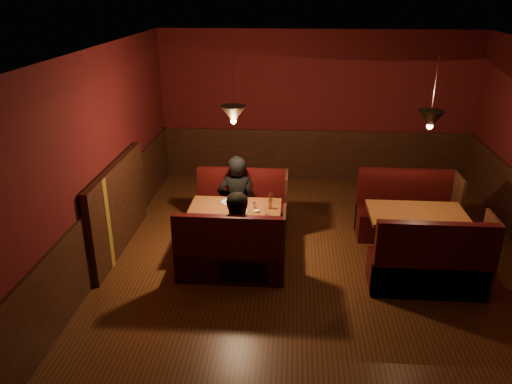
# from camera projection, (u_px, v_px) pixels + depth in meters

# --- Properties ---
(room) EXTENTS (6.02, 7.02, 2.92)m
(room) POSITION_uv_depth(u_px,v_px,m) (302.00, 197.00, 6.56)
(room) COLOR #4F2916
(room) RESTS_ON ground
(main_table) EXTENTS (1.30, 0.79, 0.91)m
(main_table) POSITION_uv_depth(u_px,v_px,m) (236.00, 218.00, 7.14)
(main_table) COLOR brown
(main_table) RESTS_ON ground
(main_bench_far) EXTENTS (1.43, 0.51, 0.98)m
(main_bench_far) POSITION_uv_depth(u_px,v_px,m) (243.00, 211.00, 7.91)
(main_bench_far) COLOR black
(main_bench_far) RESTS_ON ground
(main_bench_near) EXTENTS (1.43, 0.51, 0.98)m
(main_bench_near) POSITION_uv_depth(u_px,v_px,m) (231.00, 258.00, 6.55)
(main_bench_near) COLOR black
(main_bench_near) RESTS_ON ground
(second_table) EXTENTS (1.32, 0.84, 0.74)m
(second_table) POSITION_uv_depth(u_px,v_px,m) (416.00, 225.00, 6.89)
(second_table) COLOR brown
(second_table) RESTS_ON ground
(second_bench_far) EXTENTS (1.46, 0.54, 1.04)m
(second_bench_far) POSITION_uv_depth(u_px,v_px,m) (405.00, 216.00, 7.70)
(second_bench_far) COLOR black
(second_bench_far) RESTS_ON ground
(second_bench_near) EXTENTS (1.46, 0.54, 1.04)m
(second_bench_near) POSITION_uv_depth(u_px,v_px,m) (430.00, 269.00, 6.25)
(second_bench_near) COLOR black
(second_bench_near) RESTS_ON ground
(diner_a) EXTENTS (0.64, 0.46, 1.63)m
(diner_a) POSITION_uv_depth(u_px,v_px,m) (236.00, 185.00, 7.58)
(diner_a) COLOR black
(diner_a) RESTS_ON ground
(diner_b) EXTENTS (0.89, 0.78, 1.52)m
(diner_b) POSITION_uv_depth(u_px,v_px,m) (241.00, 223.00, 6.47)
(diner_b) COLOR black
(diner_b) RESTS_ON ground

